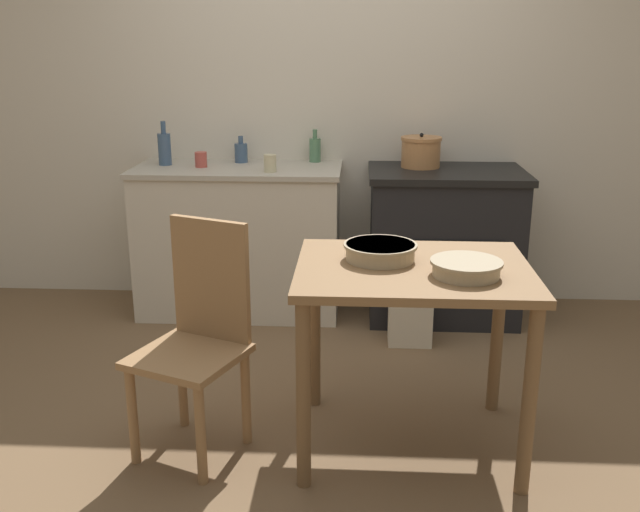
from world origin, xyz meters
TOP-DOWN VIEW (x-y plane):
  - ground_plane at (0.00, 0.00)m, footprint 14.00×14.00m
  - wall_back at (0.00, 1.58)m, footprint 8.00×0.07m
  - counter_cabinet at (-0.55, 1.26)m, footprint 1.26×0.61m
  - stove at (0.72, 1.24)m, footprint 0.93×0.65m
  - work_table at (0.42, -0.29)m, footprint 0.93×0.74m
  - chair at (-0.45, -0.34)m, footprint 0.52×0.52m
  - flour_sack at (0.49, 0.77)m, footprint 0.24×0.17m
  - stock_pot at (0.56, 1.33)m, footprint 0.25×0.25m
  - mixing_bowl_large at (0.61, -0.40)m, footprint 0.27×0.27m
  - mixing_bowl_small at (0.29, -0.21)m, footprint 0.30×0.30m
  - bottle_far_left at (-1.00, 1.30)m, footprint 0.08×0.08m
  - bottle_left at (-0.09, 1.47)m, footprint 0.07×0.07m
  - bottle_mid_left at (-0.55, 1.42)m, footprint 0.08×0.08m
  - cup_center_left at (-0.76, 1.24)m, footprint 0.07×0.07m
  - cup_center at (-0.33, 1.10)m, footprint 0.07×0.07m

SIDE VIEW (x-z plane):
  - ground_plane at x=0.00m, z-range 0.00..0.00m
  - flour_sack at x=0.49m, z-range 0.00..0.32m
  - stove at x=0.72m, z-range 0.00..0.92m
  - counter_cabinet at x=-0.55m, z-range 0.00..0.92m
  - chair at x=-0.45m, z-range 0.02..0.99m
  - work_table at x=0.42m, z-range 0.27..1.07m
  - mixing_bowl_large at x=0.61m, z-range 0.80..0.87m
  - mixing_bowl_small at x=0.29m, z-range 0.80..0.87m
  - cup_center_left at x=-0.76m, z-range 0.92..1.01m
  - cup_center at x=-0.33m, z-range 0.92..1.02m
  - bottle_mid_left at x=-0.55m, z-range 0.90..1.07m
  - bottle_left at x=-0.09m, z-range 0.90..1.10m
  - stock_pot at x=0.56m, z-range 0.90..1.11m
  - bottle_far_left at x=-1.00m, z-range 0.89..1.16m
  - wall_back at x=0.00m, z-range 0.00..2.55m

